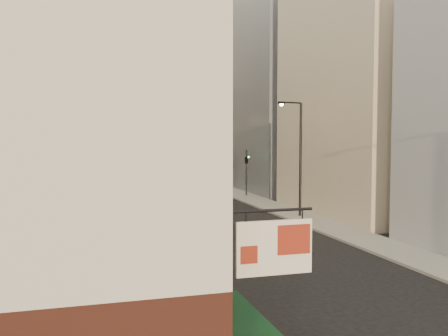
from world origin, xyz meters
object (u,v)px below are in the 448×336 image
streetlamp_mid (298,152)px  streetlamp_far (221,149)px  clock_tower (126,78)px  traffic_light_left (115,164)px  traffic_light_right (246,160)px  white_tower (199,65)px

streetlamp_mid → streetlamp_far: size_ratio=1.07×
streetlamp_mid → streetlamp_far: bearing=71.6°
clock_tower → traffic_light_left: clock_tower is taller
clock_tower → traffic_light_right: 50.97m
streetlamp_far → streetlamp_mid: bearing=-97.9°
streetlamp_mid → traffic_light_left: bearing=112.2°
clock_tower → traffic_light_left: 49.61m
clock_tower → traffic_light_left: bearing=-96.8°
streetlamp_mid → traffic_light_left: (-12.90, 15.30, -1.49)m
white_tower → streetlamp_far: size_ratio=4.91×
clock_tower → streetlamp_far: (7.45, -40.32, -12.81)m
white_tower → streetlamp_far: 29.92m
white_tower → traffic_light_left: white_tower is taller
traffic_light_left → traffic_light_right: bearing=163.0°
white_tower → traffic_light_left: bearing=-116.6°
clock_tower → white_tower: clock_tower is taller
streetlamp_far → traffic_light_right: size_ratio=1.69×
traffic_light_left → streetlamp_mid: bearing=118.2°
streetlamp_far → traffic_light_left: streetlamp_far is taller
streetlamp_mid → traffic_light_right: streetlamp_mid is taller
white_tower → traffic_light_right: 37.60m
clock_tower → streetlamp_mid: 64.21m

